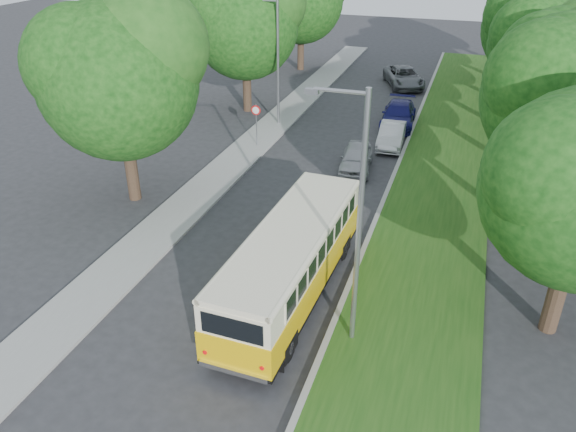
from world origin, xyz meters
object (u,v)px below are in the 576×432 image
(car_white, at_px, (392,135))
(car_blue, at_px, (398,115))
(vintage_bus, at_px, (291,263))
(car_silver, at_px, (356,158))
(car_grey, at_px, (404,77))
(lamppost_near, at_px, (357,217))
(lamppost_far, at_px, (276,58))

(car_white, bearing_deg, car_blue, 89.75)
(vintage_bus, height_order, car_silver, vintage_bus)
(car_white, distance_m, car_blue, 3.57)
(car_silver, bearing_deg, car_white, 66.91)
(car_white, relative_size, car_grey, 0.75)
(lamppost_near, bearing_deg, car_grey, 94.99)
(lamppost_near, bearing_deg, lamppost_far, 115.71)
(vintage_bus, bearing_deg, car_white, 88.87)
(lamppost_far, distance_m, car_blue, 8.32)
(lamppost_near, bearing_deg, car_silver, 101.42)
(car_silver, xyz_separation_m, car_grey, (0.02, 16.89, 0.06))
(lamppost_near, bearing_deg, vintage_bus, 146.68)
(lamppost_far, xyz_separation_m, car_white, (7.45, -1.45, -3.48))
(car_blue, distance_m, car_grey, 9.39)
(lamppost_near, relative_size, car_grey, 1.56)
(lamppost_near, bearing_deg, car_white, 94.90)
(car_silver, bearing_deg, car_blue, 75.67)
(car_grey, bearing_deg, lamppost_far, -139.88)
(vintage_bus, bearing_deg, car_grey, 92.81)
(car_silver, distance_m, car_grey, 16.89)
(car_silver, relative_size, car_white, 0.98)
(car_blue, bearing_deg, vintage_bus, -95.46)
(vintage_bus, bearing_deg, car_blue, 90.01)
(car_white, bearing_deg, lamppost_far, 166.21)
(lamppost_far, bearing_deg, lamppost_near, -64.29)
(car_silver, distance_m, car_blue, 7.62)
(car_white, bearing_deg, lamppost_near, -87.89)
(car_white, height_order, car_grey, car_grey)
(car_white, relative_size, car_blue, 0.80)
(vintage_bus, xyz_separation_m, car_white, (0.95, 15.46, -0.73))
(lamppost_far, distance_m, car_grey, 13.50)
(lamppost_far, bearing_deg, car_grey, 61.22)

